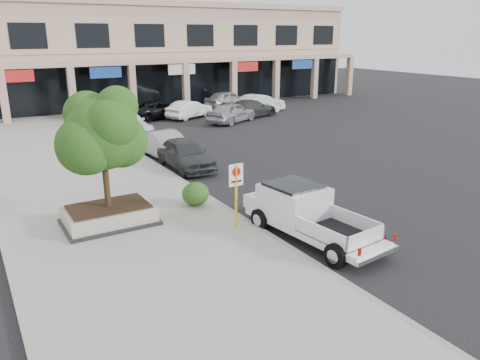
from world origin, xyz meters
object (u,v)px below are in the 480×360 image
at_px(curb_car_d, 102,112).
at_px(lot_car_a, 231,112).
at_px(lot_car_e, 227,99).
at_px(lot_car_f, 260,104).
at_px(curb_car_a, 185,154).
at_px(lot_car_b, 189,109).
at_px(planter_tree, 105,133).
at_px(no_parking_sign, 236,187).
at_px(pickup_truck, 314,216).
at_px(curb_car_c, 125,124).
at_px(curb_car_b, 166,145).
at_px(lot_car_d, 159,110).
at_px(planter, 109,215).
at_px(lot_car_c, 251,108).

xyz_separation_m(curb_car_d, lot_car_a, (8.63, -5.13, -0.03)).
distance_m(lot_car_e, lot_car_f, 3.99).
bearing_deg(curb_car_a, lot_car_b, 65.27).
height_order(planter_tree, lot_car_a, planter_tree).
relative_size(planter_tree, lot_car_e, 0.85).
distance_m(no_parking_sign, curb_car_d, 23.50).
bearing_deg(pickup_truck, curb_car_d, 84.40).
bearing_deg(lot_car_a, curb_car_c, 68.89).
distance_m(curb_car_b, lot_car_f, 16.71).
bearing_deg(curb_car_b, lot_car_d, 63.79).
bearing_deg(lot_car_a, curb_car_a, 114.78).
xyz_separation_m(planter, curb_car_b, (5.49, 8.13, 0.27)).
xyz_separation_m(curb_car_c, lot_car_c, (11.25, 1.90, -0.10)).
height_order(no_parking_sign, pickup_truck, no_parking_sign).
height_order(no_parking_sign, curb_car_b, no_parking_sign).
height_order(planter_tree, curb_car_a, planter_tree).
bearing_deg(curb_car_c, no_parking_sign, -97.07).
bearing_deg(curb_car_c, lot_car_f, 13.14).
bearing_deg(pickup_truck, no_parking_sign, 127.29).
height_order(planter, pickup_truck, pickup_truck).
relative_size(curb_car_b, lot_car_f, 0.93).
bearing_deg(lot_car_a, pickup_truck, 132.30).
distance_m(curb_car_a, lot_car_e, 20.57).
bearing_deg(curb_car_c, lot_car_c, 8.03).
relative_size(curb_car_a, lot_car_f, 0.93).
bearing_deg(planter, lot_car_d, 64.14).
bearing_deg(planter, curb_car_c, 70.19).
bearing_deg(lot_car_d, curb_car_a, 150.24).
bearing_deg(lot_car_a, lot_car_f, -82.42).
distance_m(curb_car_c, lot_car_e, 14.06).
distance_m(planter_tree, lot_car_d, 22.69).
xyz_separation_m(planter_tree, no_parking_sign, (3.61, -2.73, -1.78)).
height_order(planter_tree, curb_car_d, planter_tree).
bearing_deg(lot_car_c, lot_car_e, -24.46).
bearing_deg(planter, no_parking_sign, -34.57).
height_order(curb_car_d, lot_car_d, curb_car_d).
bearing_deg(lot_car_f, curb_car_c, 93.40).
distance_m(curb_car_a, lot_car_d, 15.42).
relative_size(no_parking_sign, lot_car_b, 0.53).
bearing_deg(pickup_truck, curb_car_b, 84.51).
relative_size(planter, lot_car_b, 0.74).
distance_m(planter, curb_car_d, 21.55).
bearing_deg(lot_car_b, curb_car_c, 96.87).
xyz_separation_m(curb_car_a, lot_car_b, (6.58, 13.62, -0.06)).
height_order(curb_car_a, lot_car_e, lot_car_e).
relative_size(pickup_truck, curb_car_a, 1.21).
xyz_separation_m(curb_car_b, lot_car_a, (8.58, 7.59, 0.05)).
relative_size(planter_tree, lot_car_d, 0.77).
xyz_separation_m(curb_car_b, curb_car_d, (-0.04, 12.71, 0.08)).
height_order(no_parking_sign, lot_car_a, no_parking_sign).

